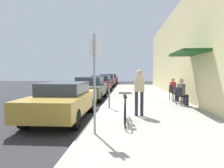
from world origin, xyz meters
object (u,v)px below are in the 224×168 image
Objects in this scene: cafe_chair_1 at (177,93)px; cafe_chair_2 at (173,92)px; parked_car_4 at (111,79)px; parking_meter at (109,91)px; bicycle_0 at (125,110)px; pedestrian_standing at (139,89)px; parked_car_1 at (90,88)px; cafe_chair_0 at (181,95)px; seated_patron_0 at (182,91)px; parked_car_2 at (101,83)px; parked_car_3 at (107,80)px; seated_patron_2 at (174,88)px; parked_car_0 at (64,100)px; bicycle_1 at (125,112)px; street_sign at (95,76)px.

cafe_chair_1 and cafe_chair_2 have the same top height.
parking_meter is (1.55, -20.69, 0.13)m from parked_car_4.
parking_meter reaches higher than bicycle_0.
bicycle_0 is 1.01× the size of pedestrian_standing.
parked_car_1 is 5.66m from cafe_chair_0.
seated_patron_0 is (5.01, -2.72, 0.08)m from parked_car_1.
parked_car_2 is 9.39m from seated_patron_0.
parked_car_4 is at bearing 104.75° from cafe_chair_1.
parked_car_3 reaches higher than cafe_chair_0.
seated_patron_2 is (0.06, 1.81, 0.19)m from cafe_chair_0.
parked_car_0 is at bearing -90.00° from parked_car_2.
parked_car_1 is 3.33× the size of parking_meter.
parked_car_3 reaches higher than parked_car_2.
bicycle_0 is (2.27, -6.03, -0.26)m from parked_car_1.
bicycle_1 is (2.29, -23.36, -0.28)m from parked_car_4.
cafe_chair_0 is (2.66, 3.68, 0.14)m from bicycle_1.
parked_car_1 is 4.07m from parking_meter.
parking_meter is at bearing -140.31° from cafe_chair_2.
cafe_chair_2 is (2.67, 5.09, 0.14)m from bicycle_0.
seated_patron_2 is at bearing 61.84° from bicycle_0.
cafe_chair_1 is (4.95, -12.95, -0.13)m from parked_car_3.
parked_car_0 reaches higher than bicycle_0.
cafe_chair_0 is at bearing 54.19° from bicycle_1.
pedestrian_standing is (0.50, 1.17, 0.64)m from bicycle_1.
cafe_chair_1 is (4.95, 3.60, -0.09)m from parked_car_0.
parked_car_2 reaches higher than cafe_chair_0.
seated_patron_2 is 0.76× the size of pedestrian_standing.
pedestrian_standing is at bearing -80.32° from parked_car_3.
parking_meter is 3.61m from seated_patron_0.
seated_patron_0 is (2.73, 3.31, 0.34)m from bicycle_0.
pedestrian_standing reaches higher than parking_meter.
bicycle_0 is (2.27, -0.58, -0.23)m from parked_car_0.
cafe_chair_2 is at bearing 91.93° from seated_patron_0.
cafe_chair_1 is at bearing -55.05° from parked_car_2.
pedestrian_standing reaches higher than seated_patron_2.
bicycle_1 is 4.60m from seated_patron_0.
pedestrian_standing reaches higher than cafe_chair_0.
seated_patron_2 is (0.06, 0.92, 0.19)m from cafe_chair_1.
bicycle_0 is (2.27, -11.26, -0.26)m from parked_car_2.
parking_meter is 2.80m from bicycle_1.
parked_car_1 is 1.00× the size of parked_car_4.
seated_patron_0 is 0.89m from cafe_chair_1.
parked_car_4 is (0.00, 5.83, 0.00)m from parked_car_3.
pedestrian_standing is at bearing 60.83° from street_sign.
parked_car_1 reaches higher than cafe_chair_0.
parked_car_4 is at bearing 105.66° from seated_patron_2.
seated_patron_0 is 1.00× the size of seated_patron_2.
cafe_chair_2 is (2.65, 5.48, 0.14)m from bicycle_1.
parked_car_3 is 2.57× the size of bicycle_0.
seated_patron_0 is 1.79m from seated_patron_2.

